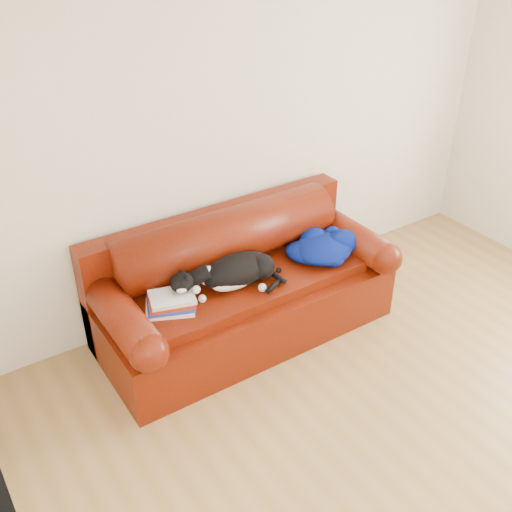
{
  "coord_description": "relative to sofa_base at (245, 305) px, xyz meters",
  "views": [
    {
      "loc": [
        -2.28,
        -1.47,
        2.82
      ],
      "look_at": [
        -0.41,
        1.35,
        0.73
      ],
      "focal_mm": 42.0,
      "sensor_mm": 36.0,
      "label": 1
    }
  ],
  "objects": [
    {
      "name": "cat",
      "position": [
        -0.11,
        -0.07,
        0.37
      ],
      "size": [
        0.7,
        0.45,
        0.27
      ],
      "rotation": [
        0.0,
        0.0,
        -0.37
      ],
      "color": "black",
      "rests_on": "sofa_base"
    },
    {
      "name": "blanket",
      "position": [
        0.63,
        -0.1,
        0.34
      ],
      "size": [
        0.62,
        0.5,
        0.17
      ],
      "rotation": [
        0.0,
        0.0,
        0.24
      ],
      "color": "#020F4B",
      "rests_on": "sofa_base"
    },
    {
      "name": "room_shell",
      "position": [
        0.54,
        -1.48,
        1.43
      ],
      "size": [
        4.52,
        4.02,
        2.61
      ],
      "color": "beige",
      "rests_on": "ground"
    },
    {
      "name": "ground",
      "position": [
        0.41,
        -1.49,
        -0.24
      ],
      "size": [
        4.5,
        4.5,
        0.0
      ],
      "primitive_type": "plane",
      "color": "olive",
      "rests_on": "ground"
    },
    {
      "name": "sofa_base",
      "position": [
        0.0,
        0.0,
        0.0
      ],
      "size": [
        2.1,
        0.9,
        0.5
      ],
      "color": "#3A0203",
      "rests_on": "ground"
    },
    {
      "name": "sofa_back",
      "position": [
        -0.0,
        0.24,
        0.3
      ],
      "size": [
        2.1,
        1.01,
        0.88
      ],
      "color": "#3A0203",
      "rests_on": "ground"
    },
    {
      "name": "book_stack",
      "position": [
        -0.61,
        -0.07,
        0.31
      ],
      "size": [
        0.38,
        0.34,
        0.1
      ],
      "rotation": [
        0.0,
        0.0,
        -0.36
      ],
      "color": "white",
      "rests_on": "sofa_base"
    }
  ]
}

